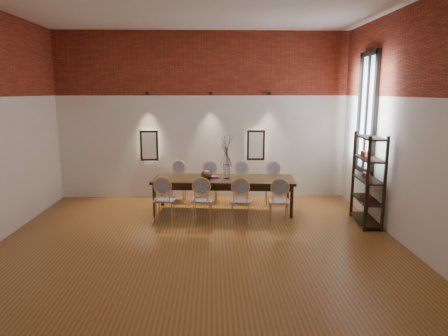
{
  "coord_description": "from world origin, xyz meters",
  "views": [
    {
      "loc": [
        0.23,
        -6.24,
        2.58
      ],
      "look_at": [
        0.47,
        1.79,
        1.05
      ],
      "focal_mm": 32.0,
      "sensor_mm": 36.0,
      "label": 1
    }
  ],
  "objects_px": {
    "bowl": "(206,174)",
    "dining_table": "(223,195)",
    "vase": "(227,171)",
    "shelving_rack": "(368,179)",
    "chair_far_c": "(241,183)",
    "chair_near_d": "(279,201)",
    "chair_near_b": "(203,200)",
    "chair_far_d": "(273,183)",
    "chair_far_b": "(209,183)",
    "chair_near_c": "(240,200)",
    "book": "(213,177)",
    "chair_far_a": "(178,182)",
    "chair_near_a": "(165,199)"
  },
  "relations": [
    {
      "from": "vase",
      "to": "bowl",
      "type": "bearing_deg",
      "value": -178.05
    },
    {
      "from": "chair_near_b",
      "to": "book",
      "type": "relative_size",
      "value": 3.62
    },
    {
      "from": "chair_far_b",
      "to": "book",
      "type": "xyz_separation_m",
      "value": [
        0.08,
        -0.72,
        0.3
      ]
    },
    {
      "from": "vase",
      "to": "book",
      "type": "bearing_deg",
      "value": 164.5
    },
    {
      "from": "chair_near_c",
      "to": "chair_far_a",
      "type": "distance_m",
      "value": 2.15
    },
    {
      "from": "dining_table",
      "to": "shelving_rack",
      "type": "relative_size",
      "value": 1.68
    },
    {
      "from": "chair_near_b",
      "to": "book",
      "type": "height_order",
      "value": "chair_near_b"
    },
    {
      "from": "dining_table",
      "to": "vase",
      "type": "bearing_deg",
      "value": -0.0
    },
    {
      "from": "bowl",
      "to": "chair_near_b",
      "type": "bearing_deg",
      "value": -95.63
    },
    {
      "from": "chair_far_d",
      "to": "book",
      "type": "bearing_deg",
      "value": 27.29
    },
    {
      "from": "chair_far_c",
      "to": "chair_near_d",
      "type": "bearing_deg",
      "value": 116.26
    },
    {
      "from": "chair_near_a",
      "to": "chair_near_b",
      "type": "bearing_deg",
      "value": -0.0
    },
    {
      "from": "chair_near_b",
      "to": "chair_far_c",
      "type": "height_order",
      "value": "same"
    },
    {
      "from": "chair_near_d",
      "to": "chair_far_c",
      "type": "distance_m",
      "value": 1.71
    },
    {
      "from": "dining_table",
      "to": "chair_far_b",
      "type": "xyz_separation_m",
      "value": [
        -0.32,
        0.79,
        0.09
      ]
    },
    {
      "from": "chair_near_a",
      "to": "book",
      "type": "xyz_separation_m",
      "value": [
        0.96,
        0.75,
        0.3
      ]
    },
    {
      "from": "chair_near_c",
      "to": "chair_far_d",
      "type": "bearing_deg",
      "value": 63.74
    },
    {
      "from": "chair_far_b",
      "to": "bowl",
      "type": "relative_size",
      "value": 3.92
    },
    {
      "from": "chair_near_a",
      "to": "bowl",
      "type": "xyz_separation_m",
      "value": [
        0.82,
        0.65,
        0.37
      ]
    },
    {
      "from": "chair_near_c",
      "to": "bowl",
      "type": "xyz_separation_m",
      "value": [
        -0.68,
        0.77,
        0.37
      ]
    },
    {
      "from": "chair_near_b",
      "to": "vase",
      "type": "xyz_separation_m",
      "value": [
        0.51,
        0.73,
        0.43
      ]
    },
    {
      "from": "chair_near_d",
      "to": "chair_far_b",
      "type": "bearing_deg",
      "value": 134.62
    },
    {
      "from": "book",
      "to": "chair_near_c",
      "type": "bearing_deg",
      "value": -57.92
    },
    {
      "from": "vase",
      "to": "bowl",
      "type": "height_order",
      "value": "vase"
    },
    {
      "from": "chair_far_a",
      "to": "bowl",
      "type": "bearing_deg",
      "value": 133.29
    },
    {
      "from": "vase",
      "to": "shelving_rack",
      "type": "bearing_deg",
      "value": -17.82
    },
    {
      "from": "chair_near_c",
      "to": "book",
      "type": "height_order",
      "value": "chair_near_c"
    },
    {
      "from": "chair_far_d",
      "to": "vase",
      "type": "xyz_separation_m",
      "value": [
        -1.12,
        -0.68,
        0.43
      ]
    },
    {
      "from": "bowl",
      "to": "dining_table",
      "type": "bearing_deg",
      "value": 3.18
    },
    {
      "from": "dining_table",
      "to": "bowl",
      "type": "distance_m",
      "value": 0.59
    },
    {
      "from": "chair_near_c",
      "to": "chair_far_c",
      "type": "distance_m",
      "value": 1.53
    },
    {
      "from": "chair_near_b",
      "to": "chair_far_c",
      "type": "distance_m",
      "value": 1.71
    },
    {
      "from": "chair_far_b",
      "to": "shelving_rack",
      "type": "relative_size",
      "value": 0.52
    },
    {
      "from": "chair_near_b",
      "to": "bowl",
      "type": "bearing_deg",
      "value": 88.98
    },
    {
      "from": "chair_far_a",
      "to": "chair_far_b",
      "type": "relative_size",
      "value": 1.0
    },
    {
      "from": "chair_near_d",
      "to": "vase",
      "type": "distance_m",
      "value": 1.38
    },
    {
      "from": "chair_near_a",
      "to": "chair_far_b",
      "type": "distance_m",
      "value": 1.71
    },
    {
      "from": "chair_far_d",
      "to": "bowl",
      "type": "height_order",
      "value": "chair_far_d"
    },
    {
      "from": "chair_near_b",
      "to": "chair_far_a",
      "type": "distance_m",
      "value": 1.71
    },
    {
      "from": "chair_far_c",
      "to": "chair_near_c",
      "type": "bearing_deg",
      "value": 90.0
    },
    {
      "from": "chair_near_d",
      "to": "vase",
      "type": "height_order",
      "value": "vase"
    },
    {
      "from": "chair_near_a",
      "to": "chair_far_d",
      "type": "relative_size",
      "value": 1.0
    },
    {
      "from": "chair_far_c",
      "to": "bowl",
      "type": "relative_size",
      "value": 3.92
    },
    {
      "from": "chair_far_c",
      "to": "chair_far_d",
      "type": "bearing_deg",
      "value": 180.0
    },
    {
      "from": "chair_near_a",
      "to": "chair_near_d",
      "type": "bearing_deg",
      "value": 0.0
    },
    {
      "from": "chair_far_d",
      "to": "chair_near_c",
      "type": "bearing_deg",
      "value": 63.74
    },
    {
      "from": "chair_near_c",
      "to": "shelving_rack",
      "type": "bearing_deg",
      "value": 2.49
    },
    {
      "from": "chair_near_c",
      "to": "chair_far_a",
      "type": "xyz_separation_m",
      "value": [
        -1.38,
        1.65,
        0.0
      ]
    },
    {
      "from": "chair_far_c",
      "to": "dining_table",
      "type": "bearing_deg",
      "value": 63.74
    },
    {
      "from": "chair_far_d",
      "to": "chair_far_b",
      "type": "bearing_deg",
      "value": -0.0
    }
  ]
}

